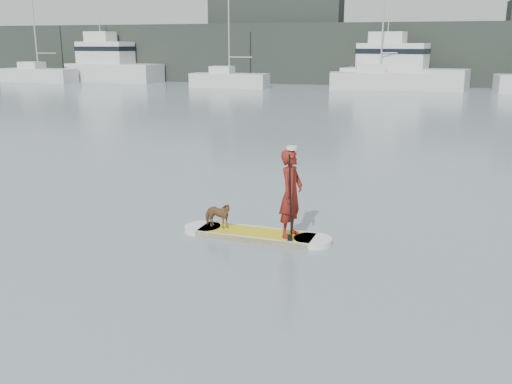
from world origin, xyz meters
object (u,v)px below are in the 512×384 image
(sailboat_d, at_px, (379,79))
(motor_yacht_a, at_px, (399,68))
(sailboat_a, at_px, (38,74))
(sailboat_c, at_px, (229,79))
(paddleboard, at_px, (256,234))
(motor_yacht_b, at_px, (110,63))
(paddler, at_px, (291,194))
(dog, at_px, (217,215))

(sailboat_d, relative_size, motor_yacht_a, 1.14)
(sailboat_a, distance_m, sailboat_c, 22.39)
(paddleboard, relative_size, sailboat_a, 0.28)
(sailboat_d, bearing_deg, motor_yacht_b, 165.52)
(paddler, relative_size, motor_yacht_b, 0.17)
(paddleboard, xyz_separation_m, sailboat_c, (-14.64, 40.38, 0.71))
(paddler, height_order, sailboat_a, sailboat_a)
(paddler, relative_size, dog, 2.69)
(paddleboard, distance_m, sailboat_c, 42.96)
(dog, xyz_separation_m, sailboat_c, (-13.75, 40.33, 0.37))
(paddler, xyz_separation_m, motor_yacht_b, (-30.60, 45.09, 0.92))
(paddler, bearing_deg, sailboat_c, 31.97)
(paddler, xyz_separation_m, sailboat_c, (-15.40, 40.42, -0.26))
(dog, xyz_separation_m, motor_yacht_a, (1.56, 43.62, 1.47))
(paddleboard, xyz_separation_m, motor_yacht_a, (0.67, 43.66, 1.81))
(sailboat_d, xyz_separation_m, motor_yacht_a, (1.57, 1.59, 0.93))
(paddler, bearing_deg, dog, 98.23)
(dog, distance_m, sailboat_a, 55.46)
(paddler, bearing_deg, sailboat_a, 52.90)
(sailboat_c, relative_size, motor_yacht_a, 0.90)
(paddler, xyz_separation_m, sailboat_a, (-37.72, 42.21, -0.20))
(sailboat_d, height_order, motor_yacht_a, sailboat_d)
(paddleboard, bearing_deg, motor_yacht_b, 126.40)
(sailboat_c, height_order, motor_yacht_a, sailboat_c)
(paddleboard, height_order, motor_yacht_a, motor_yacht_a)
(sailboat_c, bearing_deg, sailboat_d, 7.82)
(motor_yacht_a, height_order, motor_yacht_b, motor_yacht_b)
(sailboat_a, relative_size, sailboat_d, 0.91)
(paddler, distance_m, sailboat_a, 56.61)
(dog, distance_m, motor_yacht_a, 43.67)
(sailboat_a, height_order, motor_yacht_a, sailboat_a)
(paddler, height_order, dog, paddler)
(sailboat_d, bearing_deg, sailboat_a, 171.25)
(paddleboard, xyz_separation_m, paddler, (0.76, -0.04, 0.97))
(sailboat_a, bearing_deg, motor_yacht_b, 24.79)
(sailboat_c, height_order, motor_yacht_b, sailboat_c)
(sailboat_a, distance_m, motor_yacht_b, 7.76)
(paddleboard, relative_size, sailboat_c, 0.32)
(paddleboard, distance_m, paddler, 1.24)
(dog, distance_m, sailboat_d, 42.03)
(paddleboard, xyz_separation_m, dog, (-0.89, 0.04, 0.35))
(dog, relative_size, sailboat_d, 0.05)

